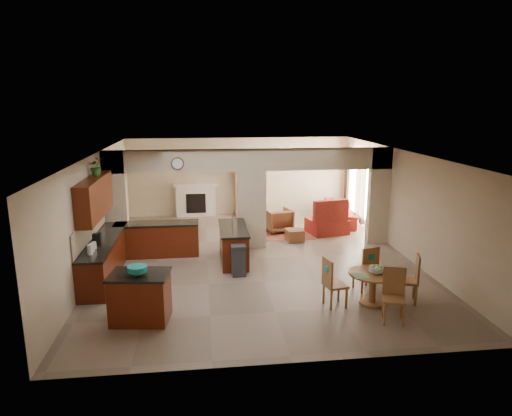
{
  "coord_description": "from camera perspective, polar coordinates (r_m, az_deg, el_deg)",
  "views": [
    {
      "loc": [
        -1.37,
        -11.4,
        4.07
      ],
      "look_at": [
        0.04,
        0.3,
        1.31
      ],
      "focal_mm": 32.0,
      "sensor_mm": 36.0,
      "label": 1
    }
  ],
  "objects": [
    {
      "name": "dining_table",
      "position": [
        9.71,
        14.4,
        -9.03
      ],
      "size": [
        1.0,
        1.0,
        0.68
      ],
      "color": "brown",
      "rests_on": "floor"
    },
    {
      "name": "chair_north",
      "position": [
        10.29,
        13.75,
        -7.16
      ],
      "size": [
        0.51,
        0.51,
        1.02
      ],
      "rotation": [
        0.0,
        0.0,
        3.39
      ],
      "color": "brown",
      "rests_on": "floor"
    },
    {
      "name": "armchair",
      "position": [
        14.55,
        2.76,
        -1.55
      ],
      "size": [
        0.96,
        0.97,
        0.74
      ],
      "primitive_type": "imported",
      "rotation": [
        0.0,
        0.0,
        3.38
      ],
      "color": "maroon",
      "rests_on": "floor"
    },
    {
      "name": "drape_b_right",
      "position": [
        17.09,
        11.31,
        3.28
      ],
      "size": [
        0.1,
        0.28,
        2.3
      ],
      "primitive_type": "cube",
      "color": "#3D1C18",
      "rests_on": "wall_right"
    },
    {
      "name": "peninsula",
      "position": [
        11.87,
        -2.85,
        -4.53
      ],
      "size": [
        0.7,
        1.85,
        0.91
      ],
      "color": "#461608",
      "rests_on": "floor"
    },
    {
      "name": "ottoman",
      "position": [
        13.65,
        4.85,
        -3.41
      ],
      "size": [
        0.54,
        0.54,
        0.35
      ],
      "primitive_type": "cube",
      "rotation": [
        0.0,
        0.0,
        0.11
      ],
      "color": "maroon",
      "rests_on": "floor"
    },
    {
      "name": "chaise",
      "position": [
        14.58,
        8.85,
        -2.23
      ],
      "size": [
        1.31,
        1.15,
        0.46
      ],
      "primitive_type": "cube",
      "rotation": [
        0.0,
        0.0,
        0.21
      ],
      "color": "maroon",
      "rests_on": "floor"
    },
    {
      "name": "floor",
      "position": [
        12.18,
        -0.03,
        -6.32
      ],
      "size": [
        10.0,
        10.0,
        0.0
      ],
      "primitive_type": "plane",
      "color": "#7B6655",
      "rests_on": "ground"
    },
    {
      "name": "plant",
      "position": [
        11.37,
        -19.34,
        4.93
      ],
      "size": [
        0.47,
        0.45,
        0.42
      ],
      "primitive_type": "imported",
      "rotation": [
        0.0,
        0.0,
        0.4
      ],
      "color": "#235216",
      "rests_on": "upper_cabinets"
    },
    {
      "name": "partition_right_pier",
      "position": [
        13.65,
        15.07,
        1.47
      ],
      "size": [
        0.6,
        0.25,
        2.8
      ],
      "primitive_type": "cube",
      "color": "#CAB594",
      "rests_on": "floor"
    },
    {
      "name": "partition_left_pier",
      "position": [
        12.89,
        -17.14,
        0.66
      ],
      "size": [
        0.6,
        0.25,
        2.8
      ],
      "primitive_type": "cube",
      "color": "#CAB594",
      "rests_on": "floor"
    },
    {
      "name": "fruit_bowl",
      "position": [
        9.56,
        14.83,
        -7.49
      ],
      "size": [
        0.31,
        0.31,
        0.17
      ],
      "primitive_type": "cylinder",
      "color": "#75C229",
      "rests_on": "dining_table"
    },
    {
      "name": "window_a",
      "position": [
        14.98,
        14.16,
        1.75
      ],
      "size": [
        0.02,
        0.9,
        1.9
      ],
      "primitive_type": "cube",
      "color": "white",
      "rests_on": "wall_right"
    },
    {
      "name": "wall_left",
      "position": [
        12.0,
        -19.36,
        -0.41
      ],
      "size": [
        0.0,
        10.0,
        10.0
      ],
      "primitive_type": "plane",
      "rotation": [
        1.57,
        0.0,
        1.57
      ],
      "color": "#CAB594",
      "rests_on": "floor"
    },
    {
      "name": "wall_clock",
      "position": [
        12.37,
        -9.79,
        5.49
      ],
      "size": [
        0.34,
        0.03,
        0.34
      ],
      "primitive_type": "cylinder",
      "rotation": [
        1.57,
        0.0,
        0.0
      ],
      "color": "#51321B",
      "rests_on": "partition_header"
    },
    {
      "name": "glazed_door",
      "position": [
        15.78,
        13.04,
        1.83
      ],
      "size": [
        0.02,
        0.7,
        2.1
      ],
      "primitive_type": "cube",
      "color": "white",
      "rests_on": "wall_right"
    },
    {
      "name": "sofa",
      "position": [
        15.92,
        10.38,
        -0.53
      ],
      "size": [
        2.53,
        1.41,
        0.7
      ],
      "primitive_type": "imported",
      "rotation": [
        0.0,
        0.0,
        1.36
      ],
      "color": "maroon",
      "rests_on": "floor"
    },
    {
      "name": "kitchen_island",
      "position": [
        9.0,
        -14.27,
        -10.74
      ],
      "size": [
        1.18,
        0.91,
        0.95
      ],
      "rotation": [
        0.0,
        0.0,
        -0.13
      ],
      "color": "#461608",
      "rests_on": "floor"
    },
    {
      "name": "window_b",
      "position": [
        16.54,
        12.08,
        2.92
      ],
      "size": [
        0.02,
        0.9,
        1.9
      ],
      "primitive_type": "cube",
      "color": "white",
      "rests_on": "wall_right"
    },
    {
      "name": "drape_b_left",
      "position": [
        15.97,
        12.63,
        2.53
      ],
      "size": [
        0.1,
        0.28,
        2.3
      ],
      "primitive_type": "cube",
      "color": "#3D1C18",
      "rests_on": "wall_right"
    },
    {
      "name": "wall_front",
      "position": [
        7.06,
        4.87,
        -9.04
      ],
      "size": [
        8.0,
        0.0,
        8.0
      ],
      "primitive_type": "plane",
      "rotation": [
        -1.57,
        0.0,
        0.0
      ],
      "color": "#CAB594",
      "rests_on": "floor"
    },
    {
      "name": "kitchen_counter",
      "position": [
        11.87,
        -15.77,
        -4.99
      ],
      "size": [
        2.52,
        3.29,
        1.48
      ],
      "color": "#461608",
      "rests_on": "floor"
    },
    {
      "name": "ceiling",
      "position": [
        11.55,
        -0.03,
        6.89
      ],
      "size": [
        10.0,
        10.0,
        0.0
      ],
      "primitive_type": "plane",
      "rotation": [
        3.14,
        0.0,
        0.0
      ],
      "color": "white",
      "rests_on": "wall_back"
    },
    {
      "name": "wall_back",
      "position": [
        16.67,
        -2.08,
        3.97
      ],
      "size": [
        8.0,
        0.0,
        8.0
      ],
      "primitive_type": "plane",
      "rotation": [
        1.57,
        0.0,
        0.0
      ],
      "color": "#CAB594",
      "rests_on": "floor"
    },
    {
      "name": "ceiling_fan",
      "position": [
        14.75,
        4.41,
        7.29
      ],
      "size": [
        1.0,
        1.0,
        0.1
      ],
      "primitive_type": "cylinder",
      "color": "white",
      "rests_on": "ceiling"
    },
    {
      "name": "partition_header",
      "position": [
        12.57,
        -0.57,
        6.03
      ],
      "size": [
        8.0,
        0.25,
        0.6
      ],
      "primitive_type": "cube",
      "color": "#CAB594",
      "rests_on": "partition_center_pier"
    },
    {
      "name": "wall_right",
      "position": [
        12.87,
        17.94,
        0.59
      ],
      "size": [
        0.0,
        10.0,
        10.0
      ],
      "primitive_type": "plane",
      "rotation": [
        1.57,
        0.0,
        -1.57
      ],
      "color": "#CAB594",
      "rests_on": "floor"
    },
    {
      "name": "chair_south",
      "position": [
        9.11,
        16.87,
        -10.07
      ],
      "size": [
        0.53,
        0.53,
        1.02
      ],
      "rotation": [
        0.0,
        0.0,
        -0.32
      ],
      "color": "brown",
      "rests_on": "floor"
    },
    {
      "name": "teal_bowl",
      "position": [
        8.74,
        -14.61,
        -7.57
      ],
      "size": [
        0.37,
        0.37,
        0.17
      ],
      "primitive_type": "cylinder",
      "color": "teal",
      "rests_on": "kitchen_island"
    },
    {
      "name": "fireplace",
      "position": [
        16.59,
        -7.52,
        1.07
      ],
      "size": [
        1.6,
        0.35,
        1.2
      ],
      "color": "silver",
      "rests_on": "floor"
    },
    {
      "name": "shelving_unit",
      "position": [
        16.61,
        -0.81,
        2.2
      ],
      "size": [
        1.0,
        0.32,
        1.8
      ],
      "primitive_type": "cube",
      "color": "brown",
      "rests_on": "floor"
    },
    {
      "name": "drape_a_right",
      "position": [
        15.51,
        13.24,
        2.19
      ],
      "size": [
        0.1,
        0.28,
        2.3
      ],
      "primitive_type": "cube",
      "color": "#3D1C18",
      "rests_on": "wall_right"
    },
    {
      "name": "chair_east",
      "position": [
        10.0,
        18.89,
        -8.11
      ],
      "size": [
        0.54,
        0.54,
        1.02
      ],
      "rotation": [
        0.0,
        0.0,
        4.37
      ],
      "color": "brown",
      "rests_on": "floor"
    },
    {
      "name": "drape_a_left",
      "position": [
        14.41,
        14.85,
        1.27
      ],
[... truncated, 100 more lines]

